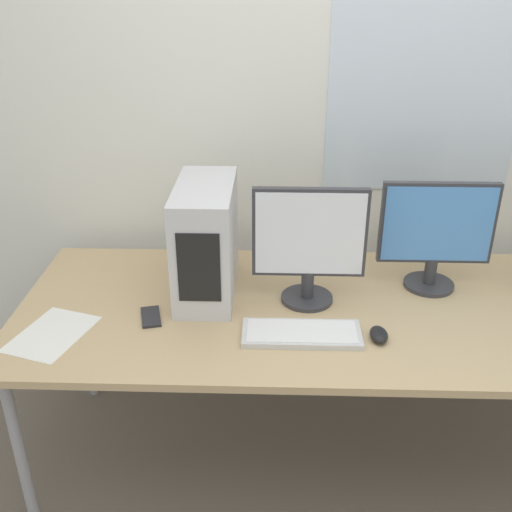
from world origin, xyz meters
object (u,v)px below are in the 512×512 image
Objects in this scene: monitor_main at (309,243)px; mouse at (379,335)px; cell_phone at (151,317)px; pc_tower at (206,240)px; keyboard at (302,333)px; monitor_right_near at (436,233)px.

monitor_main reaches higher than mouse.
cell_phone is at bearing 172.44° from mouse.
pc_tower is 0.35m from cell_phone.
mouse is 0.69× the size of cell_phone.
pc_tower reaches higher than keyboard.
keyboard is 4.03× the size of mouse.
monitor_main is 1.10× the size of keyboard.
keyboard is 0.26m from mouse.
cell_phone is at bearing -131.48° from pc_tower.
monitor_right_near is (0.48, 0.12, -0.01)m from monitor_main.
mouse is at bearing -47.28° from monitor_main.
monitor_main is at bearing -9.40° from pc_tower.
keyboard is 0.54m from cell_phone.
mouse is (0.26, -0.01, 0.01)m from keyboard.
pc_tower reaches higher than mouse.
monitor_right_near is 0.50m from mouse.
keyboard is (-0.51, -0.36, -0.22)m from monitor_right_near.
monitor_main is 0.33m from keyboard.
cell_phone is (-0.79, 0.11, -0.01)m from mouse.
monitor_main is at bearing 83.31° from keyboard.
monitor_right_near is 0.66m from keyboard.
monitor_right_near reaches higher than keyboard.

